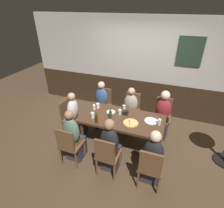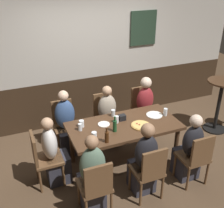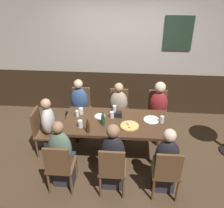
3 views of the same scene
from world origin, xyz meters
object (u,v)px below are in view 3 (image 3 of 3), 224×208
(person_right_near, at_px, (165,164))
(beer_bottle_green, at_px, (103,120))
(person_head_west, at_px, (52,132))
(condiment_caddy, at_px, (119,114))
(chair_mid_far, at_px, (119,108))
(person_mid_far, at_px, (118,114))
(plate_white_small, at_px, (100,116))
(beer_glass_tall, at_px, (114,109))
(pizza, at_px, (130,126))
(chair_left_far, at_px, (81,107))
(person_left_far, at_px, (80,112))
(tumbler_water, at_px, (112,115))
(chair_right_far, at_px, (157,110))
(pint_glass_amber, at_px, (81,111))
(pint_glass_stout, at_px, (80,124))
(chair_mid_near, at_px, (112,168))
(chair_left_near, at_px, (60,165))
(beer_glass_half, at_px, (162,120))
(beer_bottle_brown, at_px, (88,127))
(person_right_far, at_px, (158,114))
(person_left_near, at_px, (63,158))
(chair_head_west, at_px, (43,130))
(plate_white_large, at_px, (152,120))
(dining_table, at_px, (116,125))
(person_mid_near, at_px, (113,161))
(highball_clear, at_px, (77,114))
(chair_right_near, at_px, (166,171))

(person_right_near, bearing_deg, beer_bottle_green, 150.08)
(person_head_west, xyz_separation_m, condiment_caddy, (1.16, 0.15, 0.32))
(chair_mid_far, relative_size, person_mid_far, 0.80)
(person_right_near, xyz_separation_m, plate_white_small, (-1.06, 0.81, 0.27))
(beer_glass_tall, bearing_deg, pizza, -58.63)
(chair_left_far, height_order, beer_glass_tall, chair_left_far)
(person_left_far, bearing_deg, tumbler_water, -39.87)
(person_right_near, height_order, person_left_far, person_left_far)
(chair_left_far, height_order, pizza, chair_left_far)
(chair_right_far, distance_m, beer_glass_tall, 1.02)
(pint_glass_amber, bearing_deg, pint_glass_stout, -81.07)
(chair_right_far, bearing_deg, chair_mid_near, -114.46)
(chair_left_near, relative_size, beer_glass_half, 6.97)
(pint_glass_amber, height_order, beer_bottle_brown, beer_bottle_brown)
(pint_glass_amber, bearing_deg, person_left_far, 105.90)
(beer_glass_tall, bearing_deg, chair_left_far, 143.88)
(person_right_far, relative_size, person_left_near, 0.99)
(person_right_far, bearing_deg, person_right_near, -90.00)
(chair_left_far, xyz_separation_m, chair_head_west, (-0.52, -0.85, 0.00))
(chair_mid_near, xyz_separation_m, pizza, (0.23, 0.71, 0.26))
(chair_head_west, relative_size, person_head_west, 0.79)
(person_head_west, height_order, plate_white_large, person_head_west)
(chair_head_west, distance_m, plate_white_large, 1.90)
(beer_bottle_green, bearing_deg, beer_bottle_brown, -134.50)
(dining_table, relative_size, condiment_caddy, 15.89)
(chair_left_near, bearing_deg, plate_white_small, 63.79)
(tumbler_water, xyz_separation_m, beer_bottle_brown, (-0.34, -0.45, 0.04))
(person_mid_near, height_order, beer_bottle_green, person_mid_near)
(person_right_near, bearing_deg, tumbler_water, 137.10)
(person_left_far, bearing_deg, person_mid_near, -60.62)
(pint_glass_stout, distance_m, condiment_caddy, 0.70)
(highball_clear, relative_size, plate_white_small, 0.61)
(dining_table, height_order, chair_mid_far, chair_mid_far)
(chair_mid_far, height_order, condiment_caddy, chair_mid_far)
(person_mid_near, xyz_separation_m, beer_bottle_brown, (-0.42, 0.35, 0.34))
(chair_left_near, distance_m, chair_mid_far, 1.86)
(chair_left_near, xyz_separation_m, pizza, (0.99, 0.71, 0.26))
(tumbler_water, distance_m, plate_white_large, 0.68)
(person_left_far, height_order, pint_glass_stout, person_left_far)
(dining_table, bearing_deg, plate_white_small, 156.57)
(plate_white_small, height_order, condiment_caddy, condiment_caddy)
(beer_glass_tall, bearing_deg, person_mid_near, -87.08)
(chair_head_west, relative_size, person_mid_near, 0.76)
(dining_table, relative_size, chair_right_near, 1.99)
(chair_right_near, xyz_separation_m, chair_left_far, (-1.54, 1.69, 0.00))
(person_right_near, bearing_deg, person_left_near, -179.95)
(chair_mid_far, distance_m, chair_head_west, 1.54)
(person_mid_near, xyz_separation_m, person_right_far, (0.77, 1.37, 0.00))
(beer_glass_half, bearing_deg, condiment_caddy, 169.42)
(chair_mid_near, bearing_deg, person_right_far, 63.30)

